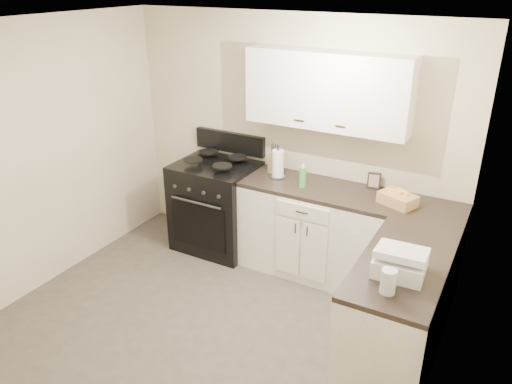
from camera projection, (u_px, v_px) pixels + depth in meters
The scene contains 20 objects.
floor at pixel (194, 342), 4.16m from camera, with size 3.60×3.60×0.00m, color #473F38.
ceiling at pixel (174, 29), 3.15m from camera, with size 3.60×3.60×0.00m, color white.
wall_back at pixel (290, 141), 5.09m from camera, with size 3.60×3.60×0.00m, color beige.
wall_right at pixel (440, 273), 2.86m from camera, with size 3.60×3.60×0.00m, color beige.
wall_left at pixel (22, 165), 4.45m from camera, with size 3.60×3.60×0.00m, color beige.
base_cabinets_back at pixel (314, 231), 4.99m from camera, with size 1.55×0.60×0.90m, color white.
base_cabinets_right at pixel (406, 296), 4.00m from camera, with size 0.60×1.90×0.90m, color white.
countertop_back at pixel (316, 188), 4.80m from camera, with size 1.55×0.60×0.04m, color black.
countertop_right at pixel (414, 245), 3.81m from camera, with size 0.60×1.90×0.04m, color black.
upper_cabinets at pixel (327, 90), 4.55m from camera, with size 1.55×0.30×0.70m, color white.
stove at pixel (217, 208), 5.47m from camera, with size 0.84×0.72×1.02m, color black.
knife_block at pixel (274, 163), 5.07m from camera, with size 0.10×0.09×0.22m, color tan.
paper_towel at pixel (278, 164), 4.96m from camera, with size 0.12×0.12×0.28m, color white.
soap_bottle at pixel (303, 177), 4.74m from camera, with size 0.07×0.07×0.20m, color green.
picture_frame at pixel (374, 181), 4.72m from camera, with size 0.13×0.02×0.16m, color black.
wicker_basket at pixel (398, 199), 4.40m from camera, with size 0.31×0.21×0.10m, color tan.
countertop_grill at pixel (400, 265), 3.40m from camera, with size 0.34×0.32×0.12m, color white.
glass_jar at pixel (388, 281), 3.18m from camera, with size 0.10×0.10×0.17m, color silver.
oven_mitt_near at pixel (349, 310), 3.76m from camera, with size 0.02×0.13×0.23m, color black.
oven_mitt_far at pixel (350, 309), 3.78m from camera, with size 0.02×0.13×0.22m, color black.
Camera 1 is at (2.05, -2.63, 2.84)m, focal length 35.00 mm.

